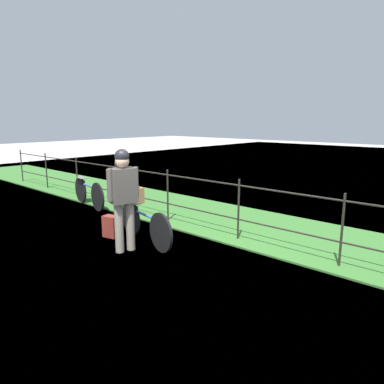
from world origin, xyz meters
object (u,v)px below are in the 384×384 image
at_px(bicycle_main, 144,223).
at_px(cyclist_person, 123,191).
at_px(backpack_on_paving, 111,226).
at_px(terrier_dog, 133,183).
at_px(wooden_crate, 133,195).
at_px(bicycle_parked, 88,192).

bearing_deg(bicycle_main, cyclist_person, -81.34).
xyz_separation_m(cyclist_person, backpack_on_paving, (-0.77, 0.26, -0.80)).
distance_m(bicycle_main, terrier_dog, 0.76).
distance_m(bicycle_main, wooden_crate, 0.60).
bearing_deg(bicycle_main, backpack_on_paving, -163.16).
bearing_deg(backpack_on_paving, cyclist_person, 148.35).
xyz_separation_m(bicycle_main, terrier_dog, (-0.37, 0.08, 0.66)).
height_order(terrier_dog, backpack_on_paving, terrier_dog).
xyz_separation_m(terrier_dog, cyclist_person, (0.44, -0.55, -0.01)).
bearing_deg(backpack_on_paving, terrier_dog, -151.22).
bearing_deg(cyclist_person, backpack_on_paving, 161.02).
bearing_deg(bicycle_main, bicycle_parked, 165.24).
distance_m(terrier_dog, cyclist_person, 0.71).
relative_size(wooden_crate, terrier_dog, 1.22).
height_order(backpack_on_paving, bicycle_parked, bicycle_parked).
height_order(bicycle_main, bicycle_parked, bicycle_parked).
height_order(cyclist_person, bicycle_parked, cyclist_person).
bearing_deg(bicycle_parked, backpack_on_paving, -23.25).
bearing_deg(wooden_crate, bicycle_main, -12.00).
xyz_separation_m(bicycle_main, bicycle_parked, (-3.07, 0.81, 0.01)).
height_order(cyclist_person, backpack_on_paving, cyclist_person).
relative_size(wooden_crate, bicycle_parked, 0.23).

